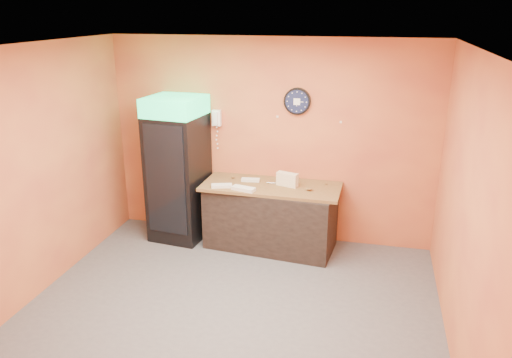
% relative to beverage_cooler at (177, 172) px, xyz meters
% --- Properties ---
extents(floor, '(4.50, 4.50, 0.00)m').
position_rel_beverage_cooler_xyz_m(floor, '(1.23, -1.60, -0.99)').
color(floor, '#47474C').
rests_on(floor, ground).
extents(back_wall, '(4.50, 0.02, 2.80)m').
position_rel_beverage_cooler_xyz_m(back_wall, '(1.23, 0.40, 0.41)').
color(back_wall, '#D7793C').
rests_on(back_wall, floor).
extents(left_wall, '(0.02, 4.00, 2.80)m').
position_rel_beverage_cooler_xyz_m(left_wall, '(-1.02, -1.60, 0.41)').
color(left_wall, '#D7793C').
rests_on(left_wall, floor).
extents(right_wall, '(0.02, 4.00, 2.80)m').
position_rel_beverage_cooler_xyz_m(right_wall, '(3.48, -1.60, 0.41)').
color(right_wall, '#D7793C').
rests_on(right_wall, floor).
extents(ceiling, '(4.50, 4.00, 0.02)m').
position_rel_beverage_cooler_xyz_m(ceiling, '(1.23, -1.60, 1.81)').
color(ceiling, white).
rests_on(ceiling, back_wall).
extents(beverage_cooler, '(0.78, 0.79, 2.02)m').
position_rel_beverage_cooler_xyz_m(beverage_cooler, '(0.00, 0.00, 0.00)').
color(beverage_cooler, black).
rests_on(beverage_cooler, floor).
extents(prep_counter, '(1.78, 0.92, 0.86)m').
position_rel_beverage_cooler_xyz_m(prep_counter, '(1.33, 0.01, -0.56)').
color(prep_counter, black).
rests_on(prep_counter, floor).
extents(wall_clock, '(0.36, 0.06, 0.36)m').
position_rel_beverage_cooler_xyz_m(wall_clock, '(1.59, 0.37, 0.98)').
color(wall_clock, black).
rests_on(wall_clock, back_wall).
extents(wall_phone, '(0.12, 0.10, 0.22)m').
position_rel_beverage_cooler_xyz_m(wall_phone, '(0.48, 0.34, 0.71)').
color(wall_phone, white).
rests_on(wall_phone, back_wall).
extents(butcher_paper, '(1.86, 0.80, 0.04)m').
position_rel_beverage_cooler_xyz_m(butcher_paper, '(1.33, 0.01, -0.11)').
color(butcher_paper, brown).
rests_on(butcher_paper, prep_counter).
extents(sub_roll_stack, '(0.30, 0.18, 0.18)m').
position_rel_beverage_cooler_xyz_m(sub_roll_stack, '(1.54, 0.04, -0.00)').
color(sub_roll_stack, beige).
rests_on(sub_roll_stack, butcher_paper).
extents(wrapped_sandwich_left, '(0.29, 0.18, 0.04)m').
position_rel_beverage_cooler_xyz_m(wrapped_sandwich_left, '(0.71, -0.21, -0.07)').
color(wrapped_sandwich_left, silver).
rests_on(wrapped_sandwich_left, butcher_paper).
extents(wrapped_sandwich_mid, '(0.33, 0.19, 0.04)m').
position_rel_beverage_cooler_xyz_m(wrapped_sandwich_mid, '(1.02, -0.26, -0.07)').
color(wrapped_sandwich_mid, silver).
rests_on(wrapped_sandwich_mid, butcher_paper).
extents(wrapped_sandwich_right, '(0.26, 0.13, 0.04)m').
position_rel_beverage_cooler_xyz_m(wrapped_sandwich_right, '(1.02, 0.11, -0.08)').
color(wrapped_sandwich_right, silver).
rests_on(wrapped_sandwich_right, butcher_paper).
extents(kitchen_tool, '(0.05, 0.05, 0.05)m').
position_rel_beverage_cooler_xyz_m(kitchen_tool, '(1.39, 0.08, -0.07)').
color(kitchen_tool, silver).
rests_on(kitchen_tool, butcher_paper).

